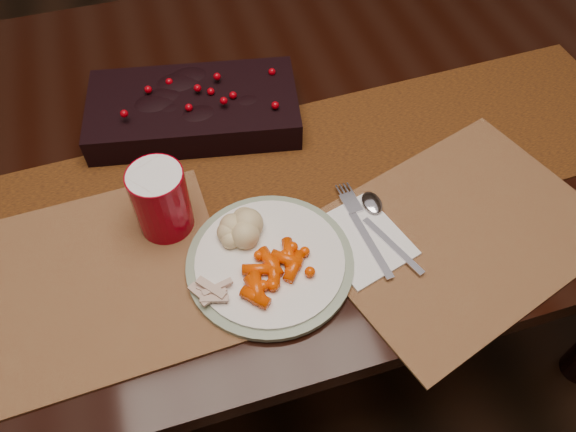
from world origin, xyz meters
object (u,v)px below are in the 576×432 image
object	(u,v)px
dining_table	(243,244)
turkey_shreds	(207,298)
mashed_potatoes	(233,228)
baby_carrots	(270,272)
napkin	(362,240)
placemat_main	(459,231)
dinner_plate	(270,262)
red_cup	(161,200)
centerpiece	(193,105)

from	to	relation	value
dining_table	turkey_shreds	distance (m)	0.54
mashed_potatoes	turkey_shreds	distance (m)	0.12
baby_carrots	mashed_potatoes	bearing A→B (deg)	111.75
dining_table	turkey_shreds	world-z (taller)	turkey_shreds
turkey_shreds	napkin	xyz separation A→B (m)	(0.26, 0.04, -0.02)
napkin	placemat_main	bearing A→B (deg)	-25.86
mashed_potatoes	turkey_shreds	bearing A→B (deg)	-122.46
placemat_main	dinner_plate	xyz separation A→B (m)	(-0.31, 0.03, 0.01)
dinner_plate	napkin	distance (m)	0.15
baby_carrots	red_cup	world-z (taller)	red_cup
mashed_potatoes	red_cup	xyz separation A→B (m)	(-0.10, 0.07, 0.02)
placemat_main	turkey_shreds	world-z (taller)	turkey_shreds
mashed_potatoes	red_cup	distance (m)	0.12
placemat_main	turkey_shreds	size ratio (longest dim) A/B	5.85
centerpiece	mashed_potatoes	bearing A→B (deg)	-88.98
centerpiece	turkey_shreds	xyz separation A→B (m)	(-0.06, -0.39, -0.01)
turkey_shreds	napkin	size ratio (longest dim) A/B	0.53
centerpiece	baby_carrots	size ratio (longest dim) A/B	3.41
dinner_plate	mashed_potatoes	size ratio (longest dim) A/B	3.15
dining_table	turkey_shreds	xyz separation A→B (m)	(-0.11, -0.34, 0.40)
placemat_main	dinner_plate	bearing A→B (deg)	157.36
centerpiece	turkey_shreds	bearing A→B (deg)	-98.51
baby_carrots	red_cup	distance (m)	0.21
dining_table	placemat_main	xyz separation A→B (m)	(0.31, -0.33, 0.38)
placemat_main	turkey_shreds	distance (m)	0.42
centerpiece	placemat_main	distance (m)	0.52
mashed_potatoes	turkey_shreds	xyz separation A→B (m)	(-0.06, -0.10, -0.01)
baby_carrots	napkin	size ratio (longest dim) A/B	0.77
dining_table	centerpiece	bearing A→B (deg)	138.48
dining_table	baby_carrots	distance (m)	0.52
placemat_main	baby_carrots	size ratio (longest dim) A/B	4.00
dinner_plate	centerpiece	bearing A→B (deg)	97.69
placemat_main	mashed_potatoes	xyz separation A→B (m)	(-0.36, 0.09, 0.04)
dinner_plate	mashed_potatoes	bearing A→B (deg)	126.13
dinner_plate	baby_carrots	distance (m)	0.03
centerpiece	turkey_shreds	distance (m)	0.40
mashed_potatoes	dinner_plate	bearing A→B (deg)	-53.87
centerpiece	napkin	xyz separation A→B (m)	(0.20, -0.35, -0.03)
mashed_potatoes	red_cup	world-z (taller)	red_cup
turkey_shreds	placemat_main	bearing A→B (deg)	2.14
placemat_main	baby_carrots	xyz separation A→B (m)	(-0.32, -0.00, 0.03)
turkey_shreds	napkin	world-z (taller)	turkey_shreds
centerpiece	placemat_main	world-z (taller)	centerpiece
placemat_main	dining_table	bearing A→B (deg)	115.25
dining_table	dinner_plate	bearing A→B (deg)	-91.55
placemat_main	napkin	xyz separation A→B (m)	(-0.16, 0.03, 0.00)
napkin	red_cup	xyz separation A→B (m)	(-0.29, 0.13, 0.06)
dining_table	centerpiece	size ratio (longest dim) A/B	4.70
baby_carrots	napkin	world-z (taller)	baby_carrots
placemat_main	dinner_plate	distance (m)	0.31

